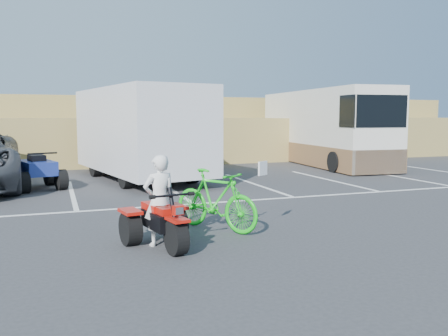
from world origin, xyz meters
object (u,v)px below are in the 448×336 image
object	(u,v)px
rv_motorhome	(323,133)
green_dirt_bike	(216,200)
rider	(159,200)
cargo_trailer	(140,131)
quad_atv_blue	(38,189)
quad_atv_green	(152,176)
red_trike_atv	(164,247)

from	to	relation	value
rv_motorhome	green_dirt_bike	bearing A→B (deg)	-125.62
rider	cargo_trailer	bearing A→B (deg)	-108.44
cargo_trailer	rider	bearing A→B (deg)	-108.56
cargo_trailer	quad_atv_blue	bearing A→B (deg)	-173.15
quad_atv_blue	quad_atv_green	world-z (taller)	quad_atv_blue
green_dirt_bike	cargo_trailer	world-z (taller)	cargo_trailer
green_dirt_bike	cargo_trailer	distance (m)	7.52
rv_motorhome	quad_atv_blue	bearing A→B (deg)	-158.64
red_trike_atv	green_dirt_bike	bearing A→B (deg)	24.78
red_trike_atv	quad_atv_blue	distance (m)	7.56
rider	green_dirt_bike	world-z (taller)	rider
green_dirt_bike	rv_motorhome	distance (m)	13.06
green_dirt_bike	rv_motorhome	bearing A→B (deg)	17.31
rider	quad_atv_green	bearing A→B (deg)	-111.01
quad_atv_green	green_dirt_bike	bearing A→B (deg)	-99.86
green_dirt_bike	quad_atv_blue	world-z (taller)	green_dirt_bike
cargo_trailer	quad_atv_green	world-z (taller)	cargo_trailer
red_trike_atv	rv_motorhome	size ratio (longest dim) A/B	0.16
green_dirt_bike	quad_atv_green	xyz separation A→B (m)	(0.45, 8.26, -0.56)
rv_motorhome	quad_atv_green	bearing A→B (deg)	-163.39
cargo_trailer	quad_atv_green	size ratio (longest dim) A/B	4.88
rv_motorhome	red_trike_atv	bearing A→B (deg)	-127.05
quad_atv_green	cargo_trailer	bearing A→B (deg)	-129.37
cargo_trailer	rv_motorhome	size ratio (longest dim) A/B	0.76
green_dirt_bike	rv_motorhome	xyz separation A→B (m)	(8.40, 9.96, 0.80)
cargo_trailer	quad_atv_green	distance (m)	1.89
cargo_trailer	quad_atv_green	xyz separation A→B (m)	(0.53, 0.82, -1.62)
red_trike_atv	rider	bearing A→B (deg)	90.00
green_dirt_bike	quad_atv_green	size ratio (longest dim) A/B	1.35
cargo_trailer	red_trike_atv	bearing A→B (deg)	-108.24
red_trike_atv	green_dirt_bike	xyz separation A→B (m)	(1.17, 0.83, 0.56)
rider	cargo_trailer	xyz separation A→B (m)	(1.12, 8.12, 0.88)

